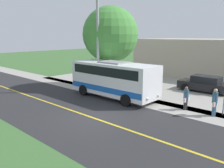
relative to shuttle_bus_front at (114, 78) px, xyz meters
The scene contains 12 objects.
ground_plane 5.43m from the shuttle_bus_front, 28.18° to the left, with size 120.00×120.00×0.00m, color #3D6633.
road_surface 5.43m from the shuttle_bus_front, 28.18° to the left, with size 8.00×100.00×0.01m, color #28282B.
sidewalk 3.01m from the shuttle_bus_front, 104.52° to the left, with size 2.40×100.00×0.01m, color #9E9991.
parking_lot_surface 9.68m from the shuttle_bus_front, 145.19° to the left, with size 14.00×36.00×0.01m, color #9E9991.
road_centre_line 5.43m from the shuttle_bus_front, 28.18° to the left, with size 0.16×100.00×0.00m, color gold.
shuttle_bus_front is the anchor object (origin of this frame).
pedestrian_with_bags 7.89m from the shuttle_bus_front, 96.72° to the left, with size 0.72×0.34×1.79m.
pedestrian_waiting 6.00m from the shuttle_bus_front, 98.83° to the left, with size 0.72×0.34×1.63m.
street_light_pole 3.79m from the shuttle_bus_front, 97.95° to the right, with size 1.97×0.24×8.49m.
parked_car_near 8.61m from the shuttle_bus_front, 147.00° to the left, with size 2.09×4.44×1.45m.
tree_curbside 5.42m from the shuttle_bus_front, 133.16° to the right, with size 5.35×5.35×7.81m.
commercial_building 17.02m from the shuttle_bus_front, behind, with size 10.00×19.14×4.58m, color #B7A893.
Camera 1 is at (9.41, 10.30, 5.05)m, focal length 37.73 mm.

